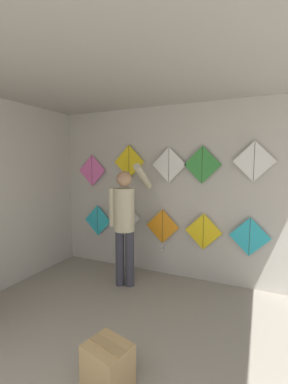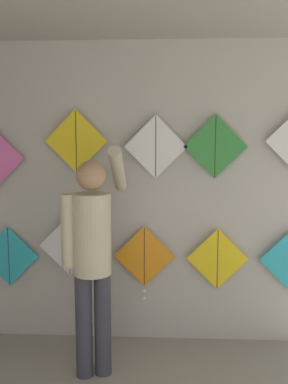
{
  "view_description": "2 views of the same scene",
  "coord_description": "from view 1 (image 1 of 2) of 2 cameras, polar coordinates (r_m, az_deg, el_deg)",
  "views": [
    {
      "loc": [
        1.43,
        0.2,
        1.86
      ],
      "look_at": [
        -0.26,
        3.89,
        1.42
      ],
      "focal_mm": 24.0,
      "sensor_mm": 36.0,
      "label": 1
    },
    {
      "loc": [
        0.17,
        0.26,
        1.96
      ],
      "look_at": [
        -0.02,
        3.89,
        1.47
      ],
      "focal_mm": 40.0,
      "sensor_mm": 36.0,
      "label": 2
    }
  ],
  "objects": [
    {
      "name": "shopkeeper",
      "position": [
        3.9,
        -4.27,
        -5.72
      ],
      "size": [
        0.46,
        0.7,
        1.88
      ],
      "rotation": [
        0.0,
        0.0,
        0.27
      ],
      "color": "#383842",
      "rests_on": "ground"
    },
    {
      "name": "back_panel",
      "position": [
        4.3,
        4.96,
        0.01
      ],
      "size": [
        4.79,
        0.06,
        2.8
      ],
      "primitive_type": "cube",
      "color": "#BCB7AD",
      "rests_on": "ground"
    },
    {
      "name": "kite_8",
      "position": [
        4.02,
        12.8,
        5.92
      ],
      "size": [
        0.58,
        0.01,
        0.58
      ],
      "color": "#338C38"
    },
    {
      "name": "cardboard_box",
      "position": [
        2.61,
        -8.06,
        -33.85
      ],
      "size": [
        0.43,
        0.38,
        0.38
      ],
      "rotation": [
        0.0,
        0.0,
        -0.23
      ],
      "color": "tan",
      "rests_on": "ground"
    },
    {
      "name": "kite_1",
      "position": [
        4.59,
        -4.22,
        -5.65
      ],
      "size": [
        0.58,
        0.01,
        0.58
      ],
      "color": "white"
    },
    {
      "name": "kite_6",
      "position": [
        4.45,
        -3.36,
        6.69
      ],
      "size": [
        0.58,
        0.01,
        0.58
      ],
      "color": "yellow"
    },
    {
      "name": "kite_2",
      "position": [
        4.33,
        4.09,
        -7.93
      ],
      "size": [
        0.58,
        0.04,
        0.71
      ],
      "color": "orange"
    },
    {
      "name": "kite_3",
      "position": [
        4.15,
        13.04,
        -8.57
      ],
      "size": [
        0.58,
        0.01,
        0.58
      ],
      "color": "yellow"
    },
    {
      "name": "kite_7",
      "position": [
        4.16,
        5.55,
        6.02
      ],
      "size": [
        0.58,
        0.01,
        0.58
      ],
      "color": "white"
    },
    {
      "name": "ceiling_slab",
      "position": [
        2.56,
        -13.07,
        27.97
      ],
      "size": [
        4.79,
        4.99,
        0.04
      ],
      "primitive_type": "cube",
      "color": "#A8A399"
    },
    {
      "name": "kite_4",
      "position": [
        4.08,
        22.41,
        -9.2
      ],
      "size": [
        0.58,
        0.01,
        0.58
      ],
      "color": "#28B2C6"
    },
    {
      "name": "kite_9",
      "position": [
        3.94,
        23.28,
        6.27
      ],
      "size": [
        0.58,
        0.01,
        0.58
      ],
      "color": "white"
    },
    {
      "name": "kite_5",
      "position": [
        4.87,
        -11.48,
        4.68
      ],
      "size": [
        0.58,
        0.01,
        0.58
      ],
      "color": "pink"
    },
    {
      "name": "kite_0",
      "position": [
        4.92,
        -10.25,
        -6.24
      ],
      "size": [
        0.58,
        0.01,
        0.58
      ],
      "color": "#28B2C6"
    }
  ]
}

